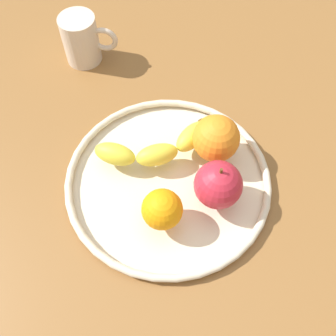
{
  "coord_description": "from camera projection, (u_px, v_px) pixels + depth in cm",
  "views": [
    {
      "loc": [
        3.8,
        -31.52,
        57.69
      ],
      "look_at": [
        0.0,
        0.0,
        4.8
      ],
      "focal_mm": 43.24,
      "sensor_mm": 36.0,
      "label": 1
    }
  ],
  "objects": [
    {
      "name": "ground_plane",
      "position": [
        168.0,
        189.0,
        0.68
      ],
      "size": [
        114.11,
        114.11,
        4.0
      ],
      "primitive_type": "cube",
      "color": "brown"
    },
    {
      "name": "fruit_bowl",
      "position": [
        168.0,
        180.0,
        0.65
      ],
      "size": [
        33.03,
        33.03,
        1.8
      ],
      "color": "beige",
      "rests_on": "ground_plane"
    },
    {
      "name": "banana",
      "position": [
        157.0,
        147.0,
        0.65
      ],
      "size": [
        19.0,
        11.33,
        3.48
      ],
      "rotation": [
        0.0,
        0.0,
        0.39
      ],
      "color": "yellow",
      "rests_on": "fruit_bowl"
    },
    {
      "name": "apple",
      "position": [
        218.0,
        185.0,
        0.59
      ],
      "size": [
        7.31,
        7.31,
        8.11
      ],
      "color": "#BA2334",
      "rests_on": "fruit_bowl"
    },
    {
      "name": "orange_back_left",
      "position": [
        162.0,
        209.0,
        0.58
      ],
      "size": [
        6.08,
        6.08,
        6.08
      ],
      "primitive_type": "sphere",
      "color": "orange",
      "rests_on": "fruit_bowl"
    },
    {
      "name": "orange_front_right",
      "position": [
        216.0,
        138.0,
        0.64
      ],
      "size": [
        7.59,
        7.59,
        7.59
      ],
      "primitive_type": "sphere",
      "color": "orange",
      "rests_on": "fruit_bowl"
    },
    {
      "name": "ambient_mug",
      "position": [
        82.0,
        39.0,
        0.76
      ],
      "size": [
        10.61,
        6.82,
        9.53
      ],
      "color": "beige",
      "rests_on": "ground_plane"
    }
  ]
}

